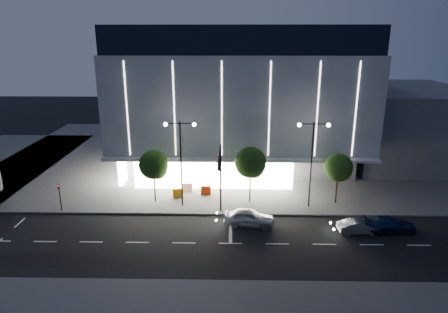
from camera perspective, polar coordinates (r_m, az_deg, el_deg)
ground at (r=36.26m, az=-2.29°, el=-11.10°), size 160.00×160.00×0.00m
sidewalk_museum at (r=58.49m, az=3.97°, el=0.18°), size 70.00×40.00×0.15m
museum at (r=54.74m, az=2.12°, el=8.90°), size 30.00×25.80×18.00m
annex_building at (r=61.98m, az=23.91°, el=4.40°), size 16.00×20.00×10.00m
traffic_mast at (r=37.25m, az=-0.55°, el=-1.84°), size 0.33×5.89×7.07m
street_lamp_west at (r=39.81m, az=-6.20°, el=0.73°), size 3.16×0.36×9.00m
street_lamp_east at (r=40.28m, az=12.47°, el=0.61°), size 3.16×0.36×9.00m
ped_signal_far at (r=42.97m, az=-22.42°, el=-5.01°), size 0.22×0.24×3.00m
tree_left at (r=41.82m, az=-9.99°, el=-1.38°), size 3.02×3.02×5.72m
tree_mid at (r=40.99m, az=3.84°, el=-1.09°), size 3.25×3.25×6.15m
tree_right at (r=42.53m, az=16.04°, el=-1.70°), size 2.91×2.91×5.51m
car_lead at (r=37.60m, az=3.60°, el=-8.68°), size 4.84×2.46×1.58m
car_second at (r=38.18m, az=18.69°, el=-9.49°), size 3.82×1.55×1.23m
car_third at (r=39.43m, az=22.62°, el=-8.96°), size 4.83×2.29×1.36m
barrier_a at (r=43.54m, az=-6.60°, el=-5.22°), size 1.13×0.53×1.00m
barrier_b at (r=44.93m, az=-5.23°, el=-4.45°), size 1.11×0.31×1.00m
barrier_c at (r=44.01m, az=-2.60°, el=-4.87°), size 1.11×0.28×1.00m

